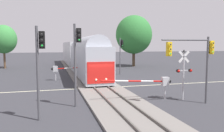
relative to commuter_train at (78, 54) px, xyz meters
name	(u,v)px	position (x,y,z in m)	size (l,w,h in m)	color
ground_plane	(99,88)	(0.00, -17.66, -2.78)	(220.00, 220.00, 0.00)	#333338
road_centre_stripe	(99,88)	(0.00, -17.66, -2.78)	(44.00, 0.20, 0.01)	beige
railway_track	(99,87)	(0.00, -17.66, -2.69)	(4.40, 80.00, 0.32)	slate
commuter_train	(78,54)	(0.00, 0.00, 0.00)	(3.04, 40.17, 5.16)	#B2B7C1
crossing_gate_near	(158,82)	(3.56, -23.76, -1.36)	(5.93, 0.40, 1.80)	#B7B7BC
crossing_signal_mast	(184,69)	(5.51, -24.39, -0.31)	(1.36, 0.44, 4.06)	#B2B2B7
crossing_gate_far	(61,69)	(-3.54, -11.56, -1.37)	(6.02, 0.40, 1.80)	#B7B7BC
traffic_signal_median	(77,52)	(-2.98, -24.23, 1.16)	(0.53, 0.38, 5.89)	#4C4C51
traffic_signal_far_side	(121,50)	(5.34, -8.09, 0.86)	(0.53, 0.38, 5.43)	#4C4C51
traffic_signal_near_left	(40,58)	(-5.37, -26.70, 0.91)	(0.53, 0.38, 5.51)	#4C4C51
traffic_signal_near_right	(195,54)	(5.45, -25.89, 0.99)	(4.23, 0.38, 5.03)	#4C4C51
pine_left_background	(4,39)	(-13.03, 5.62, 2.61)	(4.68, 4.68, 8.04)	brown
oak_far_right	(134,35)	(11.60, 3.23, 3.64)	(7.29, 7.29, 10.31)	#4C3828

